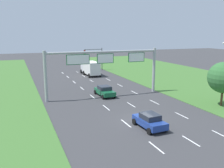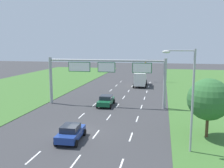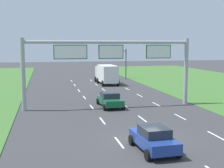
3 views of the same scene
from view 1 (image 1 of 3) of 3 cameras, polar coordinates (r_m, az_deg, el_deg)
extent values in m
plane|color=#38383A|center=(27.18, 6.62, -8.45)|extent=(200.00, 200.00, 0.00)
cube|color=#3D6B2D|center=(47.32, 23.66, -0.65)|extent=(24.00, 120.00, 0.06)
cube|color=white|center=(21.58, 10.08, -14.07)|extent=(0.14, 2.40, 0.01)
cube|color=white|center=(26.45, 3.22, -8.97)|extent=(0.14, 2.40, 0.01)
cube|color=white|center=(31.70, -1.32, -5.42)|extent=(0.14, 2.40, 0.01)
cube|color=white|center=(37.18, -4.51, -2.88)|extent=(0.14, 2.40, 0.01)
cube|color=white|center=(42.80, -6.86, -0.99)|extent=(0.14, 2.40, 0.01)
cube|color=white|center=(48.52, -8.66, 0.46)|extent=(0.14, 2.40, 0.01)
cube|color=white|center=(54.29, -10.08, 1.60)|extent=(0.14, 2.40, 0.01)
cube|color=white|center=(60.11, -11.23, 2.52)|extent=(0.14, 2.40, 0.01)
cube|color=white|center=(23.47, 17.56, -12.28)|extent=(0.14, 2.40, 0.01)
cube|color=white|center=(28.01, 9.81, -7.93)|extent=(0.14, 2.40, 0.01)
cube|color=white|center=(33.02, 4.42, -4.75)|extent=(0.14, 2.40, 0.01)
cube|color=white|center=(38.31, 0.51, -2.41)|extent=(0.14, 2.40, 0.01)
cube|color=white|center=(43.79, -2.43, -0.63)|extent=(0.14, 2.40, 0.01)
cube|color=white|center=(49.39, -4.70, 0.75)|extent=(0.14, 2.40, 0.01)
cube|color=white|center=(55.07, -6.51, 1.84)|extent=(0.14, 2.40, 0.01)
cube|color=white|center=(60.81, -7.98, 2.73)|extent=(0.14, 2.40, 0.01)
cube|color=white|center=(25.70, 23.76, -10.61)|extent=(0.14, 2.40, 0.01)
cube|color=white|center=(29.90, 15.60, -6.92)|extent=(0.14, 2.40, 0.01)
cube|color=white|center=(34.64, 9.65, -4.10)|extent=(0.14, 2.40, 0.01)
cube|color=white|center=(39.71, 5.20, -1.95)|extent=(0.14, 2.40, 0.01)
cube|color=white|center=(45.02, 1.79, -0.28)|extent=(0.14, 2.40, 0.01)
cube|color=white|center=(50.48, -0.90, 1.03)|extent=(0.14, 2.40, 0.01)
cube|color=white|center=(56.05, -3.05, 2.08)|extent=(0.14, 2.40, 0.01)
cube|color=white|center=(61.71, -4.82, 2.93)|extent=(0.14, 2.40, 0.01)
cube|color=navy|center=(25.26, 8.57, -8.55)|extent=(1.99, 4.01, 0.64)
cube|color=#232833|center=(25.01, 8.70, -7.33)|extent=(1.59, 1.96, 0.54)
cylinder|color=black|center=(26.06, 5.12, -8.58)|extent=(0.25, 0.65, 0.64)
cylinder|color=black|center=(26.96, 8.59, -7.96)|extent=(0.25, 0.65, 0.64)
cylinder|color=black|center=(23.80, 8.50, -10.67)|extent=(0.25, 0.65, 0.64)
cylinder|color=black|center=(24.79, 12.16, -9.88)|extent=(0.25, 0.65, 0.64)
cube|color=#145633|center=(37.31, -1.67, -1.80)|extent=(1.97, 4.46, 0.63)
cube|color=#232833|center=(37.27, -1.74, -0.89)|extent=(1.71, 2.09, 0.54)
cylinder|color=black|center=(38.57, -3.87, -1.85)|extent=(0.24, 0.65, 0.64)
cylinder|color=black|center=(39.21, -1.28, -1.61)|extent=(0.24, 0.65, 0.64)
cylinder|color=black|center=(35.56, -2.09, -3.00)|extent=(0.24, 0.65, 0.64)
cylinder|color=black|center=(36.25, 0.67, -2.71)|extent=(0.24, 0.65, 0.64)
cube|color=silver|center=(58.38, -5.85, 3.95)|extent=(2.26, 2.16, 2.20)
cube|color=silver|center=(54.79, -4.68, 3.70)|extent=(2.50, 5.21, 2.64)
cylinder|color=black|center=(58.69, -7.03, 2.88)|extent=(0.31, 0.91, 0.90)
cylinder|color=black|center=(59.35, -4.93, 3.02)|extent=(0.31, 0.91, 0.90)
cylinder|color=black|center=(56.49, -6.46, 2.55)|extent=(0.31, 0.91, 0.90)
cylinder|color=black|center=(57.21, -4.13, 2.71)|extent=(0.31, 0.91, 0.90)
cylinder|color=black|center=(52.77, -5.22, 1.93)|extent=(0.31, 0.91, 0.90)
cylinder|color=black|center=(53.54, -2.76, 2.11)|extent=(0.31, 0.91, 0.90)
cylinder|color=#9EA0A5|center=(34.80, -14.95, 1.64)|extent=(0.44, 0.44, 7.00)
cylinder|color=#9EA0A5|center=(40.24, 9.54, 3.19)|extent=(0.44, 0.44, 7.00)
cylinder|color=#9EA0A5|center=(36.31, -1.84, 7.37)|extent=(16.80, 0.32, 0.32)
cube|color=#0C5B28|center=(35.30, -7.76, 5.57)|extent=(3.29, 0.12, 1.41)
cube|color=white|center=(35.23, -7.73, 5.56)|extent=(3.13, 0.01, 1.25)
cube|color=#0C5B28|center=(36.46, -1.54, 5.86)|extent=(2.54, 0.12, 1.41)
cube|color=white|center=(36.40, -1.50, 5.85)|extent=(2.38, 0.01, 1.25)
cube|color=#0C5B28|center=(38.47, 5.59, 6.11)|extent=(2.69, 0.12, 1.41)
cube|color=white|center=(38.41, 5.64, 6.10)|extent=(2.53, 0.01, 1.25)
cylinder|color=#47494F|center=(63.39, -2.31, 5.74)|extent=(0.20, 0.20, 5.60)
cylinder|color=#47494F|center=(62.48, -4.30, 7.89)|extent=(4.50, 0.14, 0.14)
cube|color=black|center=(61.90, -6.29, 7.22)|extent=(0.32, 0.36, 1.10)
sphere|color=red|center=(61.68, -6.25, 7.55)|extent=(0.22, 0.22, 0.22)
sphere|color=orange|center=(61.71, -6.24, 7.20)|extent=(0.22, 0.22, 0.22)
sphere|color=green|center=(61.74, -6.24, 6.86)|extent=(0.22, 0.22, 0.22)
cylinder|color=#513823|center=(35.10, 23.78, -2.84)|extent=(0.29, 0.29, 2.26)
sphere|color=#306732|center=(34.58, 24.13, 1.36)|extent=(3.96, 3.96, 3.96)
camera|label=2|loc=(20.20, 69.93, 2.57)|focal=40.00mm
camera|label=3|loc=(7.30, 35.89, -14.89)|focal=50.00mm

